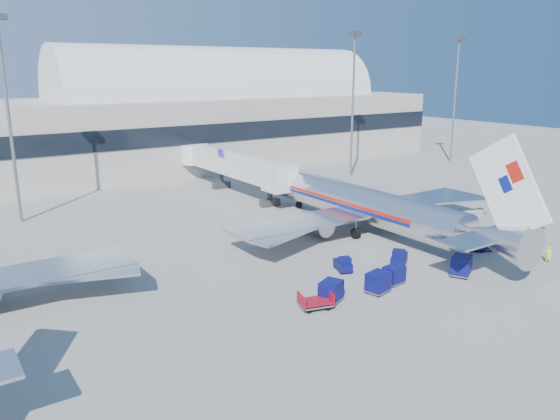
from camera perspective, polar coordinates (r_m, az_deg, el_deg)
ground at (r=49.87m, az=4.23°, el=-5.42°), size 260.00×260.00×0.00m
terminal at (r=94.38m, az=-24.65°, el=7.46°), size 170.00×28.15×21.00m
airliner_main at (r=58.59m, az=9.23°, el=0.45°), size 32.00×37.26×12.07m
jetbridge_near at (r=77.96m, az=-5.44°, el=4.81°), size 4.40×27.50×6.25m
mast_west at (r=67.30m, az=-26.77°, el=11.14°), size 2.00×1.20×22.60m
mast_east at (r=89.22m, az=7.68°, el=12.98°), size 2.00×1.20×22.60m
mast_far_east at (r=107.47m, az=17.94°, el=12.66°), size 2.00×1.20×22.60m
barrier_near at (r=63.26m, az=16.00°, el=-1.21°), size 3.00×0.55×0.90m
barrier_mid at (r=65.76m, az=17.85°, el=-0.76°), size 3.00×0.55×0.90m
barrier_far at (r=68.34m, az=19.57°, el=-0.34°), size 3.00×0.55×0.90m
tug_lead at (r=49.65m, az=12.32°, el=-4.92°), size 2.73×2.46×1.61m
tug_right at (r=55.62m, az=19.26°, el=-3.28°), size 2.79×2.56×1.66m
tug_left at (r=47.67m, az=6.61°, el=-5.63°), size 1.72×2.36×1.39m
cart_train_a at (r=45.55m, az=11.83°, el=-6.62°), size 1.81×1.45×1.48m
cart_train_b at (r=43.54m, az=10.22°, el=-7.41°), size 2.14×1.80×1.65m
cart_train_c at (r=41.43m, az=5.34°, el=-8.42°), size 2.27×2.06×1.63m
cart_solo_near at (r=48.67m, az=18.41°, el=-5.51°), size 2.44×2.23×1.74m
cart_solo_far at (r=56.16m, az=20.21°, el=-2.97°), size 2.57×2.40×1.81m
cart_open_red at (r=40.40m, az=3.75°, el=-9.65°), size 2.71×2.22×0.63m
ramp_worker at (r=54.83m, az=26.25°, el=-4.22°), size 0.51×0.65×1.56m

